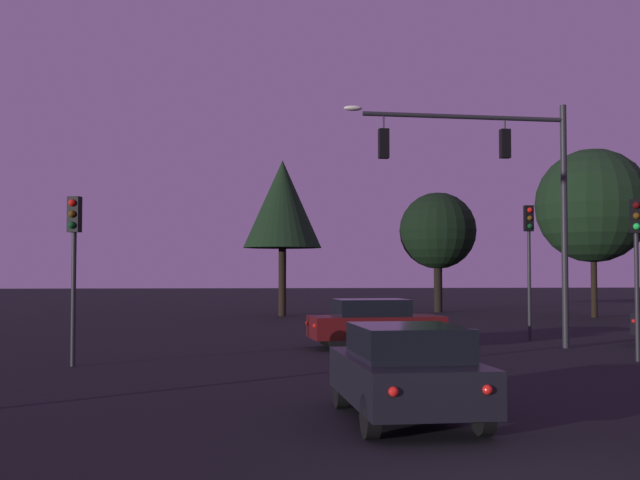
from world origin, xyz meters
The scene contains 10 objects.
ground_plane centered at (0.00, 24.50, 0.00)m, with size 168.00×168.00×0.00m, color black.
traffic_signal_mast_arm centered at (4.90, 15.37, 5.29)m, with size 7.10×0.76×7.61m.
traffic_light_corner_left centered at (7.30, 11.76, 3.05)m, with size 0.36×0.38×4.30m.
traffic_light_corner_right centered at (6.75, 18.42, 3.30)m, with size 0.30×0.35×4.68m.
traffic_light_median centered at (-7.35, 11.90, 3.03)m, with size 0.35×0.38×4.27m.
car_nearside_lane centered at (-0.44, 4.00, 0.79)m, with size 2.06×4.07×1.52m.
car_crossing_right centered at (0.93, 16.01, 0.80)m, with size 4.28×2.26×1.52m.
tree_behind_sign centered at (8.10, 37.67, 4.79)m, with size 4.53×4.53×7.08m.
tree_left_far centered at (-1.22, 34.25, 6.00)m, with size 4.22×4.22×8.41m.
tree_center_horizon centered at (14.88, 31.48, 5.82)m, with size 5.94×5.94×8.80m.
Camera 1 is at (-2.90, -8.57, 2.36)m, focal length 44.76 mm.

